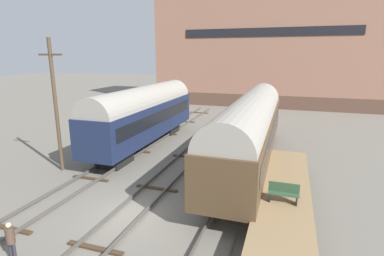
# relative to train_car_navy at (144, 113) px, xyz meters

# --- Properties ---
(ground_plane) EXTENTS (200.00, 200.00, 0.00)m
(ground_plane) POSITION_rel_train_car_navy_xyz_m (4.66, -10.79, -2.95)
(ground_plane) COLOR #6B665B
(track_left) EXTENTS (2.60, 60.00, 0.26)m
(track_left) POSITION_rel_train_car_navy_xyz_m (-0.00, -10.79, -2.81)
(track_left) COLOR #4C4742
(track_left) RESTS_ON ground
(track_middle) EXTENTS (2.60, 60.00, 0.26)m
(track_middle) POSITION_rel_train_car_navy_xyz_m (4.66, -10.79, -2.81)
(track_middle) COLOR #4C4742
(track_middle) RESTS_ON ground
(track_right) EXTENTS (2.60, 60.00, 0.26)m
(track_right) POSITION_rel_train_car_navy_xyz_m (9.32, -10.79, -2.81)
(track_right) COLOR #4C4742
(track_right) RESTS_ON ground
(train_car_navy) EXTENTS (3.07, 15.07, 5.23)m
(train_car_navy) POSITION_rel_train_car_navy_xyz_m (0.00, 0.00, 0.00)
(train_car_navy) COLOR black
(train_car_navy) RESTS_ON ground
(train_car_brown) EXTENTS (3.13, 18.91, 5.14)m
(train_car_brown) POSITION_rel_train_car_navy_xyz_m (9.32, -2.06, -0.04)
(train_car_brown) COLOR black
(train_car_brown) RESTS_ON ground
(station_platform) EXTENTS (2.54, 15.51, 1.10)m
(station_platform) POSITION_rel_train_car_navy_xyz_m (11.90, -9.07, -1.93)
(station_platform) COLOR #8C704C
(station_platform) RESTS_ON ground
(bench) EXTENTS (1.40, 0.40, 0.91)m
(bench) POSITION_rel_train_car_navy_xyz_m (11.87, -9.29, -1.37)
(bench) COLOR #2D4C33
(bench) RESTS_ON station_platform
(person_worker) EXTENTS (0.32, 0.32, 1.65)m
(person_worker) POSITION_rel_train_car_navy_xyz_m (2.10, -15.38, -1.96)
(person_worker) COLOR #282833
(person_worker) RESTS_ON ground
(utility_pole) EXTENTS (1.80, 0.24, 8.89)m
(utility_pole) POSITION_rel_train_car_navy_xyz_m (-2.87, -7.02, 1.65)
(utility_pole) COLOR #473828
(utility_pole) RESTS_ON ground
(warehouse_building) EXTENTS (35.16, 10.79, 20.00)m
(warehouse_building) POSITION_rel_train_car_navy_xyz_m (8.16, 28.13, 7.05)
(warehouse_building) COLOR brown
(warehouse_building) RESTS_ON ground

